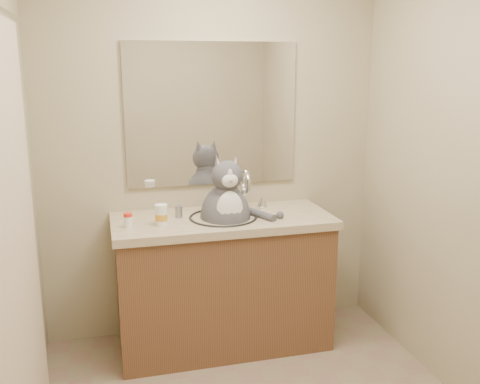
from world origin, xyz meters
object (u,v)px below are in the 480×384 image
at_px(pill_bottle_redcap, 128,220).
at_px(cat, 226,212).
at_px(pill_bottle_orange, 161,215).
at_px(grey_canister, 179,212).

bearing_deg(pill_bottle_redcap, cat, 4.45).
distance_m(pill_bottle_redcap, pill_bottle_orange, 0.19).
bearing_deg(pill_bottle_orange, grey_canister, 49.03).
distance_m(cat, pill_bottle_orange, 0.40).
xyz_separation_m(cat, pill_bottle_orange, (-0.40, -0.05, 0.02)).
bearing_deg(grey_canister, pill_bottle_orange, -130.97).
height_order(cat, grey_canister, cat).
relative_size(pill_bottle_redcap, pill_bottle_orange, 0.68).
height_order(pill_bottle_redcap, grey_canister, pill_bottle_redcap).
distance_m(pill_bottle_orange, grey_canister, 0.19).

